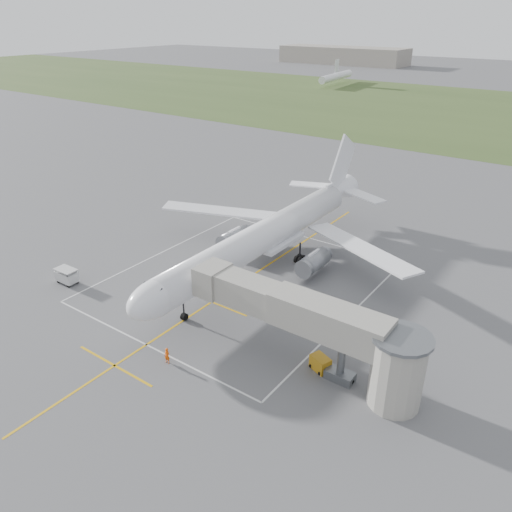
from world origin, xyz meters
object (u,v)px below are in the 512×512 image
Objects in this scene: jet_bridge at (320,327)px; baggage_cart at (67,276)px; airliner at (266,236)px; ramp_worker_nose at (167,356)px; ramp_worker_wing at (228,253)px; gpu_unit at (320,363)px.

jet_bridge reaches higher than baggage_cart.
jet_bridge is at bearing -42.19° from airliner.
airliner is 2.00× the size of jet_bridge.
jet_bridge is 14.58m from ramp_worker_nose.
gpu_unit is at bearing 177.77° from ramp_worker_wing.
ramp_worker_nose is at bearing 143.22° from ramp_worker_wing.
airliner is at bearing 94.63° from ramp_worker_nose.
jet_bridge is at bearing -100.09° from gpu_unit.
jet_bridge reaches higher than gpu_unit.
baggage_cart is (-32.99, -3.53, 0.28)m from gpu_unit.
jet_bridge is (15.72, -14.25, 0.35)m from airliner.
jet_bridge is at bearing 177.17° from ramp_worker_wing.
airliner is at bearing 44.30° from baggage_cart.
jet_bridge reaches higher than ramp_worker_nose.
gpu_unit is at bearing 4.69° from baggage_cart.
gpu_unit is at bearing 26.55° from ramp_worker_nose.
ramp_worker_wing is at bearing 108.80° from ramp_worker_nose.
baggage_cart is (-17.13, -17.55, -3.42)m from airliner.
airliner is at bearing -140.00° from ramp_worker_wing.
jet_bridge is at bearing 26.07° from ramp_worker_nose.
ramp_worker_wing is at bearing 147.95° from jet_bridge.
gpu_unit is at bearing -41.49° from airliner.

